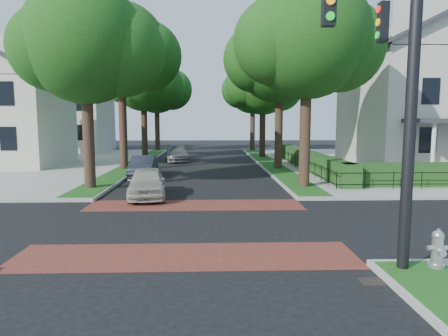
% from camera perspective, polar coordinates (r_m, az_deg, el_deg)
% --- Properties ---
extents(ground, '(120.00, 120.00, 0.00)m').
position_cam_1_polar(ground, '(13.83, -4.66, -8.10)').
color(ground, black).
rests_on(ground, ground).
extents(sidewalk_ne, '(30.00, 30.00, 0.15)m').
position_cam_1_polar(sidewalk_ne, '(37.59, 28.19, 0.66)').
color(sidewalk_ne, gray).
rests_on(sidewalk_ne, ground).
extents(crosswalk_far, '(9.00, 2.20, 0.01)m').
position_cam_1_polar(crosswalk_far, '(16.94, -4.14, -5.31)').
color(crosswalk_far, maroon).
rests_on(crosswalk_far, ground).
extents(crosswalk_near, '(9.00, 2.20, 0.01)m').
position_cam_1_polar(crosswalk_near, '(10.77, -5.50, -12.43)').
color(crosswalk_near, maroon).
rests_on(crosswalk_near, ground).
extents(storm_drain, '(0.65, 0.45, 0.01)m').
position_cam_1_polar(storm_drain, '(9.77, 20.77, -14.92)').
color(storm_drain, black).
rests_on(storm_drain, ground).
extents(grass_strip_ne, '(1.60, 29.80, 0.02)m').
position_cam_1_polar(grass_strip_ne, '(32.97, 6.38, 0.83)').
color(grass_strip_ne, '#154513').
rests_on(grass_strip_ne, sidewalk_ne).
extents(grass_strip_nw, '(1.60, 29.80, 0.02)m').
position_cam_1_polar(grass_strip_nw, '(33.19, -12.41, 0.75)').
color(grass_strip_nw, '#154513').
rests_on(grass_strip_nw, sidewalk_nw).
extents(tree_right_near, '(7.75, 6.67, 10.66)m').
position_cam_1_polar(tree_right_near, '(21.56, 11.94, 17.54)').
color(tree_right_near, black).
rests_on(tree_right_near, sidewalk_ne).
extents(tree_right_mid, '(8.25, 7.09, 11.22)m').
position_cam_1_polar(tree_right_mid, '(29.36, 8.12, 15.40)').
color(tree_right_mid, black).
rests_on(tree_right_mid, sidewalk_ne).
extents(tree_right_far, '(7.25, 6.23, 9.74)m').
position_cam_1_polar(tree_right_far, '(38.05, 5.69, 11.80)').
color(tree_right_far, black).
rests_on(tree_right_far, sidewalk_ne).
extents(tree_right_back, '(7.50, 6.45, 10.20)m').
position_cam_1_polar(tree_right_back, '(46.99, 4.24, 11.28)').
color(tree_right_back, black).
rests_on(tree_right_back, sidewalk_ne).
extents(tree_left_near, '(7.50, 6.45, 10.20)m').
position_cam_1_polar(tree_left_near, '(21.78, -18.81, 16.25)').
color(tree_left_near, black).
rests_on(tree_left_near, sidewalk_nw).
extents(tree_left_mid, '(8.00, 6.88, 11.48)m').
position_cam_1_polar(tree_left_mid, '(29.63, -14.22, 15.88)').
color(tree_left_mid, black).
rests_on(tree_left_mid, sidewalk_nw).
extents(tree_left_far, '(7.00, 6.02, 9.86)m').
position_cam_1_polar(tree_left_far, '(38.23, -11.26, 12.00)').
color(tree_left_far, black).
rests_on(tree_left_far, sidewalk_nw).
extents(tree_left_back, '(7.75, 6.66, 10.44)m').
position_cam_1_polar(tree_left_back, '(47.14, -9.45, 11.37)').
color(tree_left_back, black).
rests_on(tree_left_back, sidewalk_nw).
extents(hedge_main_road, '(1.00, 18.00, 1.20)m').
position_cam_1_polar(hedge_main_road, '(29.34, 11.99, 1.15)').
color(hedge_main_road, '#214618').
rests_on(hedge_main_road, sidewalk_ne).
extents(fence_main_road, '(0.06, 18.00, 0.90)m').
position_cam_1_polar(fence_main_road, '(29.18, 10.46, 0.86)').
color(fence_main_road, black).
rests_on(fence_main_road, sidewalk_ne).
extents(house_victorian, '(13.00, 13.05, 12.48)m').
position_cam_1_polar(house_victorian, '(33.85, 28.43, 10.15)').
color(house_victorian, beige).
rests_on(house_victorian, sidewalk_ne).
extents(house_left_far, '(10.00, 9.00, 10.14)m').
position_cam_1_polar(house_left_far, '(48.17, -21.71, 8.06)').
color(house_left_far, beige).
rests_on(house_left_far, sidewalk_nw).
extents(traffic_signal, '(2.17, 2.00, 8.00)m').
position_cam_1_polar(traffic_signal, '(9.95, 23.80, 12.93)').
color(traffic_signal, black).
rests_on(traffic_signal, sidewalk_se).
extents(parked_car_front, '(2.17, 4.32, 1.41)m').
position_cam_1_polar(parked_car_front, '(18.81, -10.96, -2.04)').
color(parked_car_front, '#B6B4A4').
rests_on(parked_car_front, ground).
extents(parked_car_middle, '(1.53, 4.14, 1.35)m').
position_cam_1_polar(parked_car_middle, '(25.72, -11.43, 0.23)').
color(parked_car_middle, '#1F232F').
rests_on(parked_car_middle, ground).
extents(parked_car_rear, '(2.50, 4.86, 1.35)m').
position_cam_1_polar(parked_car_rear, '(35.40, -6.69, 2.06)').
color(parked_car_rear, slate).
rests_on(parked_car_rear, ground).
extents(fire_hydrant, '(0.50, 0.52, 0.93)m').
position_cam_1_polar(fire_hydrant, '(10.60, 28.19, -10.21)').
color(fire_hydrant, '#A4A4A6').
rests_on(fire_hydrant, sidewalk_se).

